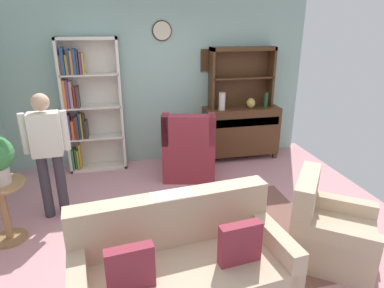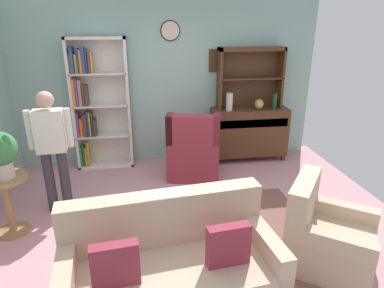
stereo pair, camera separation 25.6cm
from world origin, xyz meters
TOP-DOWN VIEW (x-y plane):
  - ground_plane at (0.00, 0.00)m, footprint 5.40×4.60m
  - wall_back at (0.00, 2.13)m, footprint 5.00×0.09m
  - area_rug at (0.20, -0.30)m, footprint 2.53×1.96m
  - bookshelf at (-1.20, 1.94)m, footprint 0.90×0.30m
  - sideboard at (1.35, 1.86)m, footprint 1.30×0.45m
  - sideboard_hutch at (1.35, 1.97)m, footprint 1.10×0.26m
  - vase_tall at (0.96, 1.78)m, footprint 0.11×0.11m
  - vase_round at (1.48, 1.79)m, footprint 0.15×0.15m
  - bottle_wine at (1.74, 1.77)m, footprint 0.07×0.07m
  - couch_floral at (-0.29, -1.13)m, footprint 1.88×1.05m
  - armchair_floral at (1.28, -0.90)m, footprint 1.07×1.07m
  - wingback_chair at (0.30, 1.29)m, footprint 0.94×0.95m
  - plant_stand at (-2.02, 0.13)m, footprint 0.52×0.52m
  - person_reading at (-1.57, 0.55)m, footprint 0.52×0.23m
  - coffee_table at (-0.28, -0.30)m, footprint 0.80×0.50m
  - book_stack at (-0.37, -0.21)m, footprint 0.18×0.15m

SIDE VIEW (x-z plane):
  - ground_plane at x=0.00m, z-range -0.02..0.00m
  - area_rug at x=0.20m, z-range 0.00..0.01m
  - armchair_floral at x=1.28m, z-range -0.15..0.73m
  - couch_floral at x=-0.29m, z-range -0.14..0.76m
  - coffee_table at x=-0.28m, z-range 0.14..0.56m
  - wingback_chair at x=0.30m, z-range -0.14..0.91m
  - plant_stand at x=-2.02m, z-range 0.08..0.78m
  - book_stack at x=-0.37m, z-range 0.42..0.50m
  - sideboard at x=1.35m, z-range 0.05..0.97m
  - person_reading at x=-1.57m, z-range 0.13..1.69m
  - vase_round at x=1.48m, z-range 0.92..1.09m
  - bottle_wine at x=1.74m, z-range 0.92..1.19m
  - vase_tall at x=0.96m, z-range 0.92..1.21m
  - bookshelf at x=-1.20m, z-range 0.02..2.12m
  - wall_back at x=0.00m, z-range 0.01..2.81m
  - sideboard_hutch at x=1.35m, z-range 1.06..2.06m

